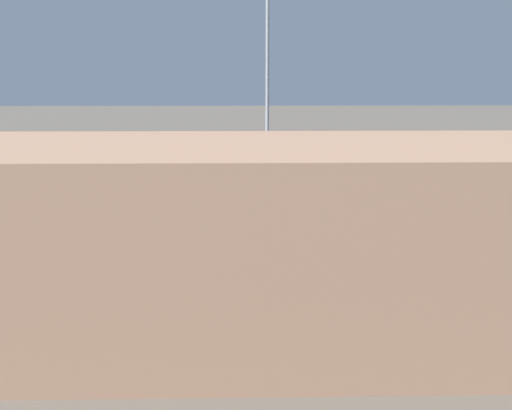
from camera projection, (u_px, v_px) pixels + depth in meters
name	position (u px, v px, depth m)	size (l,w,h in m)	color
ground_plane	(218.00, 217.00, 67.81)	(400.00, 400.00, 0.00)	#60594F
track_bed_0	(221.00, 198.00, 77.56)	(140.00, 2.80, 0.12)	#3D3833
track_bed_1	(220.00, 206.00, 72.68)	(140.00, 2.80, 0.12)	#4C443D
track_bed_2	(218.00, 216.00, 67.79)	(140.00, 2.80, 0.12)	#3D3833
track_bed_3	(216.00, 228.00, 62.91)	(140.00, 2.80, 0.12)	#4C443D
track_bed_4	(214.00, 242.00, 58.03)	(140.00, 2.80, 0.12)	#3D3833
train_on_track_0	(69.00, 182.00, 76.73)	(90.60, 3.06, 4.40)	maroon
train_on_track_4	(347.00, 214.00, 57.74)	(95.60, 3.00, 5.00)	#B7BABF
train_on_track_1	(138.00, 190.00, 72.06)	(47.20, 3.00, 3.80)	silver
light_mast_0	(268.00, 44.00, 76.72)	(2.80, 0.70, 29.53)	#9EA0A5
maintenance_shed	(103.00, 244.00, 36.40)	(54.54, 14.53, 11.63)	tan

